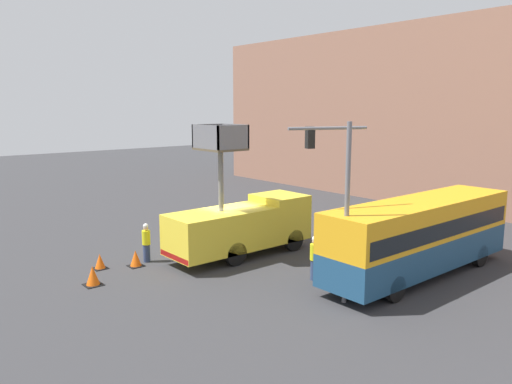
{
  "coord_description": "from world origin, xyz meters",
  "views": [
    {
      "loc": [
        19.21,
        -14.22,
        7.13
      ],
      "look_at": [
        0.85,
        1.14,
        3.02
      ],
      "focal_mm": 35.0,
      "sensor_mm": 36.0,
      "label": 1
    }
  ],
  "objects_px": {
    "road_worker_near_truck": "(146,243)",
    "traffic_cone_near_truck": "(136,259)",
    "utility_truck": "(242,224)",
    "traffic_cone_mid_road": "(100,262)",
    "traffic_light_pole": "(333,179)",
    "road_worker_directing": "(314,258)",
    "city_bus": "(420,232)",
    "traffic_cone_far_side": "(93,276)"
  },
  "relations": [
    {
      "from": "road_worker_near_truck",
      "to": "traffic_cone_near_truck",
      "type": "relative_size",
      "value": 2.47
    },
    {
      "from": "utility_truck",
      "to": "traffic_cone_mid_road",
      "type": "height_order",
      "value": "utility_truck"
    },
    {
      "from": "utility_truck",
      "to": "traffic_light_pole",
      "type": "xyz_separation_m",
      "value": [
        6.01,
        -0.36,
        2.88
      ]
    },
    {
      "from": "utility_truck",
      "to": "road_worker_directing",
      "type": "height_order",
      "value": "utility_truck"
    },
    {
      "from": "utility_truck",
      "to": "traffic_cone_mid_road",
      "type": "bearing_deg",
      "value": -111.74
    },
    {
      "from": "city_bus",
      "to": "traffic_cone_near_truck",
      "type": "distance_m",
      "value": 12.53
    },
    {
      "from": "traffic_cone_far_side",
      "to": "city_bus",
      "type": "bearing_deg",
      "value": 55.02
    },
    {
      "from": "road_worker_directing",
      "to": "traffic_cone_mid_road",
      "type": "distance_m",
      "value": 9.5
    },
    {
      "from": "utility_truck",
      "to": "traffic_cone_mid_road",
      "type": "relative_size",
      "value": 10.84
    },
    {
      "from": "road_worker_near_truck",
      "to": "traffic_cone_mid_road",
      "type": "bearing_deg",
      "value": -5.79
    },
    {
      "from": "traffic_light_pole",
      "to": "traffic_cone_mid_road",
      "type": "bearing_deg",
      "value": -145.69
    },
    {
      "from": "traffic_cone_near_truck",
      "to": "traffic_cone_mid_road",
      "type": "xyz_separation_m",
      "value": [
        -0.7,
        -1.38,
        -0.03
      ]
    },
    {
      "from": "traffic_light_pole",
      "to": "traffic_cone_far_side",
      "type": "distance_m",
      "value": 10.35
    },
    {
      "from": "city_bus",
      "to": "traffic_cone_mid_road",
      "type": "distance_m",
      "value": 14.0
    },
    {
      "from": "utility_truck",
      "to": "traffic_cone_far_side",
      "type": "xyz_separation_m",
      "value": [
        -0.63,
        -7.19,
        -1.18
      ]
    },
    {
      "from": "traffic_cone_mid_road",
      "to": "road_worker_directing",
      "type": "bearing_deg",
      "value": 41.42
    },
    {
      "from": "road_worker_near_truck",
      "to": "traffic_cone_mid_road",
      "type": "relative_size",
      "value": 2.7
    },
    {
      "from": "road_worker_near_truck",
      "to": "traffic_cone_near_truck",
      "type": "xyz_separation_m",
      "value": [
        0.27,
        -0.7,
        -0.57
      ]
    },
    {
      "from": "utility_truck",
      "to": "city_bus",
      "type": "height_order",
      "value": "utility_truck"
    },
    {
      "from": "traffic_light_pole",
      "to": "traffic_cone_near_truck",
      "type": "relative_size",
      "value": 8.92
    },
    {
      "from": "utility_truck",
      "to": "road_worker_directing",
      "type": "distance_m",
      "value": 4.71
    },
    {
      "from": "road_worker_near_truck",
      "to": "utility_truck",
      "type": "bearing_deg",
      "value": 159.64
    },
    {
      "from": "road_worker_near_truck",
      "to": "traffic_cone_mid_road",
      "type": "xyz_separation_m",
      "value": [
        -0.43,
        -2.08,
        -0.6
      ]
    },
    {
      "from": "road_worker_near_truck",
      "to": "traffic_cone_mid_road",
      "type": "height_order",
      "value": "road_worker_near_truck"
    },
    {
      "from": "traffic_light_pole",
      "to": "road_worker_directing",
      "type": "relative_size",
      "value": 3.53
    },
    {
      "from": "road_worker_directing",
      "to": "city_bus",
      "type": "bearing_deg",
      "value": 133.16
    },
    {
      "from": "traffic_cone_mid_road",
      "to": "traffic_cone_near_truck",
      "type": "bearing_deg",
      "value": 62.99
    },
    {
      "from": "traffic_cone_mid_road",
      "to": "utility_truck",
      "type": "bearing_deg",
      "value": 68.26
    },
    {
      "from": "road_worker_directing",
      "to": "traffic_cone_far_side",
      "type": "relative_size",
      "value": 2.35
    },
    {
      "from": "road_worker_near_truck",
      "to": "traffic_cone_far_side",
      "type": "relative_size",
      "value": 2.3
    },
    {
      "from": "utility_truck",
      "to": "traffic_cone_far_side",
      "type": "bearing_deg",
      "value": -94.97
    },
    {
      "from": "city_bus",
      "to": "traffic_cone_far_side",
      "type": "distance_m",
      "value": 13.66
    },
    {
      "from": "city_bus",
      "to": "traffic_cone_near_truck",
      "type": "relative_size",
      "value": 14.09
    },
    {
      "from": "road_worker_directing",
      "to": "utility_truck",
      "type": "bearing_deg",
      "value": -101.79
    },
    {
      "from": "utility_truck",
      "to": "road_worker_directing",
      "type": "bearing_deg",
      "value": 1.73
    },
    {
      "from": "road_worker_directing",
      "to": "traffic_cone_mid_road",
      "type": "bearing_deg",
      "value": -62.1
    },
    {
      "from": "road_worker_directing",
      "to": "traffic_cone_far_side",
      "type": "xyz_separation_m",
      "value": [
        -5.29,
        -7.33,
        -0.56
      ]
    },
    {
      "from": "traffic_cone_near_truck",
      "to": "utility_truck",
      "type": "bearing_deg",
      "value": 69.87
    },
    {
      "from": "road_worker_directing",
      "to": "traffic_cone_far_side",
      "type": "height_order",
      "value": "road_worker_directing"
    },
    {
      "from": "traffic_cone_mid_road",
      "to": "road_worker_near_truck",
      "type": "bearing_deg",
      "value": 78.19
    },
    {
      "from": "city_bus",
      "to": "traffic_light_pole",
      "type": "relative_size",
      "value": 1.58
    },
    {
      "from": "utility_truck",
      "to": "city_bus",
      "type": "xyz_separation_m",
      "value": [
        7.15,
        3.93,
        0.34
      ]
    }
  ]
}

